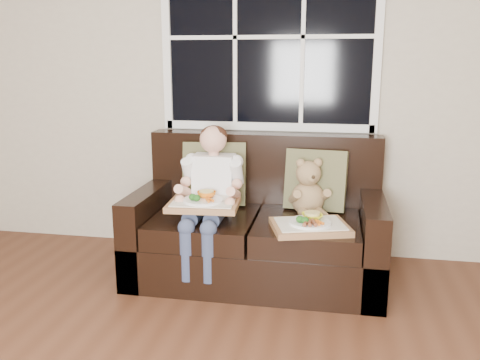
% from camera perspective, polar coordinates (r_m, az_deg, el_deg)
% --- Properties ---
extents(room_walls, '(4.52, 5.02, 2.71)m').
position_cam_1_polar(room_walls, '(1.51, -16.70, 16.87)').
color(room_walls, beige).
rests_on(room_walls, ground).
extents(window_back, '(1.62, 0.04, 1.37)m').
position_cam_1_polar(window_back, '(3.87, 3.27, 15.73)').
color(window_back, black).
rests_on(window_back, room_walls).
extents(loveseat, '(1.70, 0.92, 0.96)m').
position_cam_1_polar(loveseat, '(3.60, 2.03, -5.77)').
color(loveseat, black).
rests_on(loveseat, ground).
extents(pillow_left, '(0.48, 0.26, 0.47)m').
position_cam_1_polar(pillow_left, '(3.71, -2.86, 0.70)').
color(pillow_left, brown).
rests_on(pillow_left, loveseat).
extents(pillow_right, '(0.44, 0.24, 0.44)m').
position_cam_1_polar(pillow_right, '(3.62, 8.50, -0.01)').
color(pillow_right, brown).
rests_on(pillow_right, loveseat).
extents(child, '(0.41, 0.60, 0.93)m').
position_cam_1_polar(child, '(3.44, -3.33, -0.62)').
color(child, white).
rests_on(child, loveseat).
extents(teddy_bear, '(0.28, 0.34, 0.40)m').
position_cam_1_polar(teddy_bear, '(3.51, 7.62, -1.26)').
color(teddy_bear, '#A27F55').
rests_on(teddy_bear, loveseat).
extents(tray_left, '(0.48, 0.38, 0.10)m').
position_cam_1_polar(tray_left, '(3.33, -4.10, -2.55)').
color(tray_left, '#9B6D46').
rests_on(tray_left, child).
extents(tray_right, '(0.55, 0.47, 0.11)m').
position_cam_1_polar(tray_right, '(3.21, 7.86, -5.03)').
color(tray_right, '#9B6D46').
rests_on(tray_right, loveseat).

